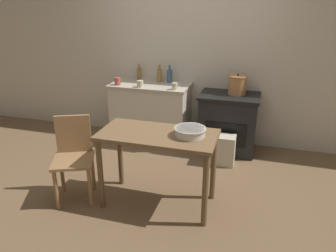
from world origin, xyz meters
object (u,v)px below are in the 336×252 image
mixing_bowl_large (190,131)px  stove (228,123)px  cup_center (118,81)px  cup_center_right (175,86)px  work_table (158,146)px  flour_sack (223,150)px  cup_center_left (140,84)px  bottle_far_left (139,73)px  bottle_left (170,76)px  stock_pot (237,85)px  bottle_mid_left (160,75)px  chair (74,155)px

mixing_bowl_large → stove: bearing=81.8°
mixing_bowl_large → cup_center: cup_center is taller
stove → cup_center_right: bearing=-162.9°
work_table → stove: bearing=70.7°
flour_sack → cup_center_left: bearing=169.8°
work_table → bottle_far_left: bearing=116.5°
bottle_far_left → bottle_left: 0.48m
cup_center → flour_sack: bearing=-9.1°
stock_pot → bottle_far_left: 1.44m
bottle_far_left → cup_center_left: 0.46m
work_table → stock_pot: (0.60, 1.54, 0.28)m
stock_pot → work_table: bearing=-111.4°
cup_center_left → bottle_mid_left: bearing=66.1°
flour_sack → bottle_far_left: bottle_far_left is taller
chair → cup_center_right: size_ratio=9.58×
chair → bottle_mid_left: (0.38, 1.73, 0.49)m
flour_sack → bottle_far_left: (-1.36, 0.63, 0.77)m
chair → bottle_left: bearing=49.5°
flour_sack → cup_center_left: cup_center_left is taller
stove → chair: (-1.40, -1.60, 0.08)m
stove → mixing_bowl_large: size_ratio=2.66×
cup_center_right → bottle_far_left: bearing=148.1°
work_table → cup_center_left: cup_center_left is taller
cup_center_right → bottle_left: bearing=115.8°
stock_pot → bottle_left: size_ratio=1.12×
stock_pot → bottle_mid_left: 1.10m
stove → work_table: bearing=-109.3°
cup_center_left → cup_center_right: (0.48, 0.01, 0.00)m
chair → flour_sack: (1.41, 1.16, -0.28)m
bottle_left → work_table: bearing=-77.7°
chair → bottle_mid_left: size_ratio=3.58×
cup_center_left → bottle_far_left: bearing=112.8°
stove → flour_sack: size_ratio=2.07×
bottle_far_left → stock_pot: bearing=-5.6°
cup_center → cup_center_right: bearing=-1.3°
work_table → flour_sack: work_table is taller
cup_center → stock_pot: bearing=8.8°
bottle_far_left → cup_center_left: bottle_far_left is taller
stove → mixing_bowl_large: (-0.21, -1.46, 0.43)m
work_table → bottle_mid_left: (-0.50, 1.62, 0.31)m
work_table → cup_center_right: 1.31m
flour_sack → bottle_far_left: size_ratio=1.68×
chair → bottle_left: bottle_left is taller
bottle_left → bottle_mid_left: bottle_left is taller
stock_pot → bottle_mid_left: bottle_mid_left is taller
bottle_mid_left → work_table: bearing=-72.8°
chair → cup_center_right: (0.70, 1.39, 0.44)m
flour_sack → mixing_bowl_large: size_ratio=1.28×
chair → cup_center: bearing=71.2°
bottle_mid_left → cup_center_left: bearing=-113.9°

